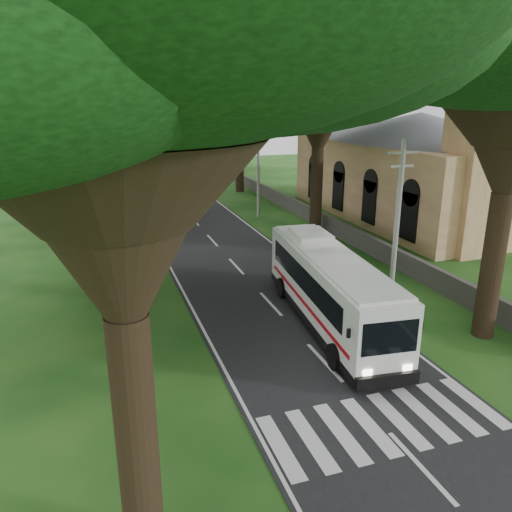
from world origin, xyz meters
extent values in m
plane|color=#133F12|center=(0.00, 0.00, 0.00)|extent=(140.00, 140.00, 0.00)
cube|color=black|center=(0.00, 25.00, 0.01)|extent=(8.00, 120.00, 0.04)
cube|color=silver|center=(0.00, -2.00, 0.00)|extent=(8.00, 3.00, 0.01)
cube|color=#383533|center=(9.00, 24.00, 0.60)|extent=(0.35, 50.00, 1.20)
cube|color=tan|center=(18.00, 22.00, 3.20)|extent=(12.00, 22.00, 6.40)
pyramid|color=#595960|center=(18.00, 22.00, 8.60)|extent=(14.00, 24.00, 2.20)
cube|color=tan|center=(15.00, 12.00, 5.00)|extent=(3.00, 3.00, 10.00)
cone|color=#595960|center=(15.00, 12.00, 10.80)|extent=(4.00, 4.00, 1.60)
cylinder|color=gray|center=(5.50, 6.00, 4.00)|extent=(0.24, 0.24, 8.00)
cube|color=gray|center=(5.50, 6.00, 7.40)|extent=(1.60, 0.10, 0.10)
cube|color=gray|center=(5.50, 6.00, 6.80)|extent=(1.20, 0.10, 0.10)
cylinder|color=gray|center=(5.50, 26.00, 4.00)|extent=(0.24, 0.24, 8.00)
cube|color=gray|center=(5.50, 26.00, 7.40)|extent=(1.60, 0.10, 0.10)
cube|color=gray|center=(5.50, 26.00, 6.80)|extent=(1.20, 0.10, 0.10)
cylinder|color=gray|center=(5.50, 46.00, 4.00)|extent=(0.24, 0.24, 8.00)
cube|color=gray|center=(5.50, 46.00, 7.40)|extent=(1.60, 0.10, 0.10)
cube|color=gray|center=(5.50, 46.00, 6.80)|extent=(1.20, 0.10, 0.10)
cylinder|color=black|center=(-7.50, -4.00, 2.84)|extent=(0.90, 0.90, 5.69)
cone|color=black|center=(-7.50, -4.00, 7.59)|extent=(3.20, 3.20, 3.80)
cylinder|color=black|center=(-8.00, 12.00, 2.70)|extent=(0.90, 0.90, 5.40)
cone|color=black|center=(-8.00, 12.00, 7.30)|extent=(3.20, 3.20, 3.80)
ellipsoid|color=black|center=(-8.00, 12.00, 11.00)|extent=(16.06, 16.06, 6.74)
cylinder|color=black|center=(-7.50, 30.00, 2.98)|extent=(0.90, 0.90, 5.96)
cone|color=black|center=(-7.50, 30.00, 7.86)|extent=(3.20, 3.20, 3.80)
ellipsoid|color=black|center=(-7.50, 30.00, 12.23)|extent=(15.16, 15.16, 6.37)
cylinder|color=black|center=(-8.50, 48.00, 2.96)|extent=(0.90, 0.90, 5.92)
cone|color=black|center=(-8.50, 48.00, 7.82)|extent=(3.20, 3.20, 3.80)
ellipsoid|color=black|center=(-8.50, 48.00, 12.16)|extent=(13.93, 13.93, 5.85)
cylinder|color=black|center=(7.50, 2.00, 3.08)|extent=(0.90, 0.90, 6.16)
cone|color=black|center=(7.50, 2.00, 8.06)|extent=(3.20, 3.20, 3.80)
cylinder|color=black|center=(8.00, 20.00, 3.11)|extent=(0.90, 0.90, 6.23)
cone|color=black|center=(8.00, 20.00, 8.13)|extent=(3.20, 3.20, 3.80)
ellipsoid|color=black|center=(8.00, 20.00, 12.84)|extent=(15.05, 15.05, 6.32)
cylinder|color=black|center=(7.50, 38.00, 3.15)|extent=(0.90, 0.90, 6.31)
cone|color=black|center=(7.50, 38.00, 8.21)|extent=(3.20, 3.20, 3.80)
ellipsoid|color=black|center=(7.50, 38.00, 13.02)|extent=(14.16, 14.16, 5.95)
cylinder|color=black|center=(8.50, 56.00, 2.69)|extent=(0.90, 0.90, 5.38)
cone|color=black|center=(8.50, 56.00, 7.28)|extent=(3.20, 3.20, 3.80)
ellipsoid|color=black|center=(8.50, 56.00, 10.97)|extent=(13.00, 13.00, 5.46)
cube|color=white|center=(1.67, 5.05, 1.79)|extent=(3.43, 11.33, 2.74)
cube|color=black|center=(1.70, 5.33, 2.18)|extent=(3.28, 9.30, 1.02)
cube|color=black|center=(1.67, 5.05, 0.46)|extent=(3.47, 11.38, 0.33)
cube|color=#AE0B14|center=(1.67, 5.05, 1.16)|extent=(3.37, 10.23, 0.17)
cube|color=white|center=(1.67, 5.05, 3.22)|extent=(3.19, 10.76, 0.17)
cylinder|color=black|center=(0.14, 1.47, 0.51)|extent=(0.43, 1.05, 1.02)
cylinder|color=black|center=(2.46, 1.24, 0.51)|extent=(0.43, 1.05, 1.02)
cylinder|color=black|center=(0.87, 8.68, 0.51)|extent=(0.43, 1.05, 1.02)
cylinder|color=black|center=(3.18, 8.45, 0.51)|extent=(0.43, 1.05, 1.02)
imported|color=silver|center=(-2.17, 40.74, 0.74)|extent=(1.90, 4.27, 1.43)
imported|color=navy|center=(-1.58, 49.86, 0.62)|extent=(2.11, 3.80, 1.19)
imported|color=maroon|center=(3.00, 63.02, 0.73)|extent=(3.18, 5.16, 1.40)
imported|color=black|center=(-5.88, 11.00, 0.84)|extent=(0.45, 0.64, 1.68)
camera|label=1|loc=(-7.94, -13.31, 9.78)|focal=35.00mm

